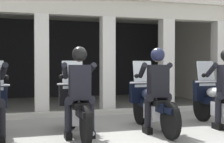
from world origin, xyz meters
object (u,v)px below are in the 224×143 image
(police_officer_center_right, at_px, (157,83))
(motorcycle_far_right, at_px, (218,102))
(police_officer_center_left, at_px, (79,84))
(motorcycle_center_right, at_px, (151,104))
(motorcycle_center_left, at_px, (77,107))

(police_officer_center_right, bearing_deg, motorcycle_far_right, 8.79)
(police_officer_center_left, bearing_deg, police_officer_center_right, -3.21)
(police_officer_center_left, xyz_separation_m, motorcycle_far_right, (2.94, 0.25, -0.44))
(police_officer_center_left, height_order, motorcycle_far_right, police_officer_center_left)
(police_officer_center_left, bearing_deg, motorcycle_far_right, 1.13)
(police_officer_center_left, height_order, motorcycle_center_right, police_officer_center_left)
(motorcycle_center_left, xyz_separation_m, police_officer_center_left, (-0.00, -0.28, 0.44))
(motorcycle_center_right, bearing_deg, police_officer_center_right, -90.69)
(motorcycle_center_left, xyz_separation_m, police_officer_center_right, (1.47, -0.27, 0.44))
(motorcycle_center_left, height_order, police_officer_center_left, police_officer_center_left)
(motorcycle_far_right, bearing_deg, motorcycle_center_right, 178.09)
(motorcycle_far_right, bearing_deg, police_officer_center_left, -175.22)
(motorcycle_center_right, height_order, motorcycle_far_right, same)
(police_officer_center_right, bearing_deg, motorcycle_center_right, 89.31)
(police_officer_center_left, height_order, police_officer_center_right, same)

